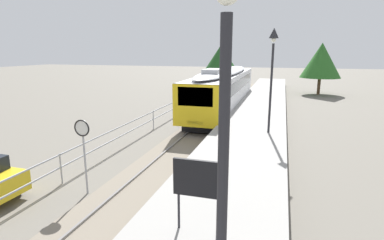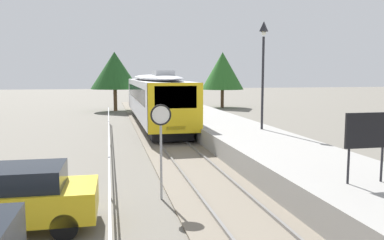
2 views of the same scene
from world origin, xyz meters
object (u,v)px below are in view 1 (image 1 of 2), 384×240
object	(u,v)px
commuter_train	(224,87)
platform_notice_board	(198,181)
platform_lamp_near_end	(225,103)
platform_lamp_mid_platform	(272,61)
speed_limit_sign	(83,138)

from	to	relation	value
commuter_train	platform_notice_board	size ratio (longest dim) A/B	10.01
platform_lamp_near_end	platform_lamp_mid_platform	size ratio (longest dim) A/B	1.00
speed_limit_sign	platform_notice_board	bearing A→B (deg)	-26.71
platform_notice_board	speed_limit_sign	xyz separation A→B (m)	(-4.90, 2.47, -0.06)
commuter_train	platform_lamp_near_end	distance (m)	23.33
commuter_train	platform_lamp_mid_platform	size ratio (longest dim) A/B	3.37
platform_notice_board	speed_limit_sign	world-z (taller)	speed_limit_sign
platform_lamp_near_end	platform_notice_board	bearing A→B (deg)	109.62
commuter_train	platform_lamp_mid_platform	distance (m)	10.85
commuter_train	speed_limit_sign	world-z (taller)	commuter_train
speed_limit_sign	platform_lamp_mid_platform	bearing A→B (deg)	50.32
platform_lamp_mid_platform	speed_limit_sign	world-z (taller)	platform_lamp_mid_platform
platform_notice_board	platform_lamp_mid_platform	bearing A→B (deg)	83.09
commuter_train	platform_notice_board	xyz separation A→B (m)	(3.08, -19.47, 0.05)
commuter_train	speed_limit_sign	distance (m)	17.10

